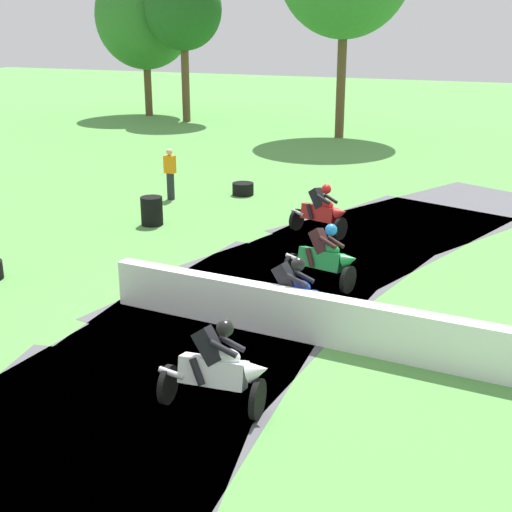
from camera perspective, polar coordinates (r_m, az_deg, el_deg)
The scene contains 11 objects.
ground_plane at distance 13.35m, azimuth -3.04°, elevation -5.36°, with size 120.00×120.00×0.00m, color #569947.
track_asphalt at distance 12.98m, azimuth 0.18°, elevation -6.03°, with size 8.78×28.86×0.01m.
motorcycle_lead_red at distance 18.58m, azimuth 5.39°, elevation 3.68°, with size 1.71×1.06×1.42m.
motorcycle_chase_green at distance 14.95m, azimuth 5.62°, elevation -0.08°, with size 1.71×1.00×1.43m.
motorcycle_trailing_blue at distance 12.78m, azimuth 3.03°, elevation -3.25°, with size 1.68×0.68×1.42m.
motorcycle_fourth_white at distance 10.24m, azimuth -3.11°, elevation -9.14°, with size 1.68×0.87×1.43m.
tire_stack_near at distance 23.04m, azimuth -1.07°, elevation 5.51°, with size 0.70×0.70×0.40m.
tire_stack_mid_a at distance 19.74m, azimuth -8.52°, elevation 3.67°, with size 0.61×0.61×0.80m.
track_marshal at distance 22.47m, azimuth -7.03°, elevation 6.65°, with size 0.34×0.24×1.63m.
tree_far_left at distance 43.57m, azimuth -9.10°, elevation 18.77°, with size 5.75×5.75×8.75m.
tree_far_right at distance 40.57m, azimuth -5.97°, elevation 19.41°, with size 4.22×4.22×8.32m.
Camera 1 is at (5.56, -10.86, 5.41)m, focal length 48.91 mm.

